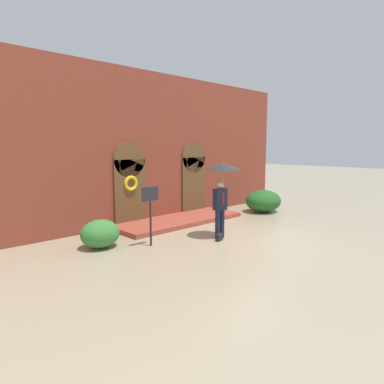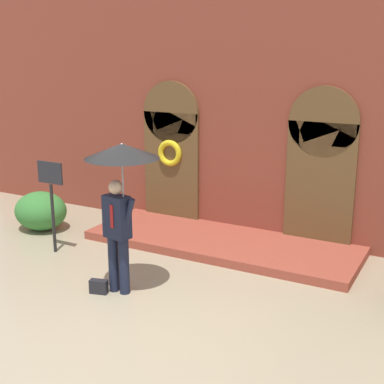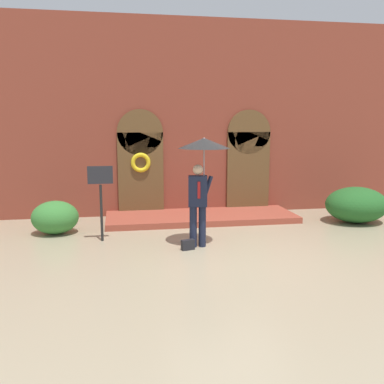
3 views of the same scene
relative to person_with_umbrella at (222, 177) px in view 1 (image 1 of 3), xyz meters
name	(u,v)px [view 1 (image 1 of 3)]	position (x,y,z in m)	size (l,w,h in m)	color
ground_plane	(244,238)	(0.47, -0.52, -1.91)	(80.00, 80.00, 0.00)	tan
building_facade	(160,151)	(0.47, 3.63, 0.77)	(14.00, 2.30, 5.60)	brown
person_with_umbrella	(222,177)	(0.00, 0.00, 0.00)	(1.10, 1.10, 2.36)	#191E33
handbag	(219,237)	(-0.35, -0.20, -1.80)	(0.28, 0.12, 0.22)	black
sign_post	(150,206)	(-2.17, 0.83, -0.75)	(0.56, 0.06, 1.72)	black
shrub_left	(100,234)	(-3.31, 1.68, -1.51)	(1.12, 0.99, 0.80)	#387A33
shrub_right	(263,201)	(4.56, 1.55, -1.43)	(1.66, 1.46, 0.96)	#235B23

